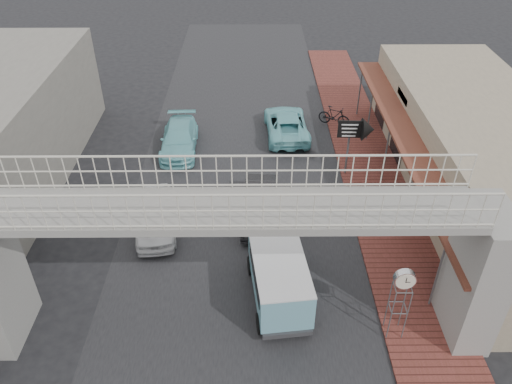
{
  "coord_description": "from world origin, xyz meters",
  "views": [
    {
      "loc": [
        0.61,
        -15.15,
        13.71
      ],
      "look_at": [
        0.74,
        1.55,
        1.8
      ],
      "focal_mm": 35.0,
      "sensor_mm": 36.0,
      "label": 1
    }
  ],
  "objects_px": {
    "dark_sedan": "(260,205)",
    "angkot_curb": "(286,124)",
    "street_clock": "(404,282)",
    "white_hatchback": "(155,216)",
    "motorcycle_near": "(396,199)",
    "motorcycle_far": "(334,116)",
    "angkot_van": "(279,275)",
    "arrow_sign": "(366,130)",
    "angkot_far": "(179,139)"
  },
  "relations": [
    {
      "from": "angkot_curb",
      "to": "motorcycle_near",
      "type": "relative_size",
      "value": 2.45
    },
    {
      "from": "white_hatchback",
      "to": "angkot_van",
      "type": "height_order",
      "value": "angkot_van"
    },
    {
      "from": "motorcycle_far",
      "to": "arrow_sign",
      "type": "relative_size",
      "value": 0.64
    },
    {
      "from": "motorcycle_near",
      "to": "motorcycle_far",
      "type": "bearing_deg",
      "value": 18.16
    },
    {
      "from": "angkot_van",
      "to": "motorcycle_far",
      "type": "distance_m",
      "value": 13.81
    },
    {
      "from": "angkot_van",
      "to": "angkot_far",
      "type": "bearing_deg",
      "value": 107.57
    },
    {
      "from": "angkot_far",
      "to": "arrow_sign",
      "type": "xyz_separation_m",
      "value": [
        9.22,
        -2.55,
        1.86
      ]
    },
    {
      "from": "dark_sedan",
      "to": "motorcycle_far",
      "type": "bearing_deg",
      "value": 66.0
    },
    {
      "from": "angkot_far",
      "to": "motorcycle_far",
      "type": "bearing_deg",
      "value": 14.8
    },
    {
      "from": "angkot_van",
      "to": "motorcycle_near",
      "type": "height_order",
      "value": "angkot_van"
    },
    {
      "from": "angkot_curb",
      "to": "arrow_sign",
      "type": "bearing_deg",
      "value": 126.5
    },
    {
      "from": "angkot_far",
      "to": "angkot_van",
      "type": "height_order",
      "value": "angkot_van"
    },
    {
      "from": "angkot_curb",
      "to": "angkot_van",
      "type": "distance_m",
      "value": 12.4
    },
    {
      "from": "motorcycle_near",
      "to": "angkot_van",
      "type": "bearing_deg",
      "value": 140.65
    },
    {
      "from": "angkot_curb",
      "to": "angkot_far",
      "type": "distance_m",
      "value": 6.01
    },
    {
      "from": "dark_sedan",
      "to": "angkot_curb",
      "type": "height_order",
      "value": "dark_sedan"
    },
    {
      "from": "angkot_far",
      "to": "angkot_curb",
      "type": "bearing_deg",
      "value": 13.96
    },
    {
      "from": "street_clock",
      "to": "white_hatchback",
      "type": "bearing_deg",
      "value": 148.52
    },
    {
      "from": "motorcycle_near",
      "to": "motorcycle_far",
      "type": "xyz_separation_m",
      "value": [
        -1.66,
        7.94,
        0.06
      ]
    },
    {
      "from": "angkot_curb",
      "to": "motorcycle_far",
      "type": "xyz_separation_m",
      "value": [
        2.8,
        0.92,
        0.0
      ]
    },
    {
      "from": "angkot_far",
      "to": "dark_sedan",
      "type": "bearing_deg",
      "value": -56.25
    },
    {
      "from": "white_hatchback",
      "to": "angkot_van",
      "type": "distance_m",
      "value": 6.48
    },
    {
      "from": "white_hatchback",
      "to": "motorcycle_far",
      "type": "relative_size",
      "value": 2.12
    },
    {
      "from": "street_clock",
      "to": "arrow_sign",
      "type": "relative_size",
      "value": 0.94
    },
    {
      "from": "arrow_sign",
      "to": "motorcycle_near",
      "type": "bearing_deg",
      "value": -68.08
    },
    {
      "from": "white_hatchback",
      "to": "motorcycle_near",
      "type": "xyz_separation_m",
      "value": [
        10.46,
        1.26,
        -0.07
      ]
    },
    {
      "from": "angkot_curb",
      "to": "motorcycle_far",
      "type": "bearing_deg",
      "value": -164.87
    },
    {
      "from": "dark_sedan",
      "to": "angkot_curb",
      "type": "distance_m",
      "value": 7.71
    },
    {
      "from": "white_hatchback",
      "to": "angkot_curb",
      "type": "bearing_deg",
      "value": 46.12
    },
    {
      "from": "dark_sedan",
      "to": "arrow_sign",
      "type": "bearing_deg",
      "value": 37.41
    },
    {
      "from": "white_hatchback",
      "to": "angkot_van",
      "type": "xyz_separation_m",
      "value": [
        5.01,
        -4.06,
        0.57
      ]
    },
    {
      "from": "angkot_van",
      "to": "dark_sedan",
      "type": "bearing_deg",
      "value": 90.36
    },
    {
      "from": "angkot_van",
      "to": "white_hatchback",
      "type": "bearing_deg",
      "value": 134.46
    },
    {
      "from": "angkot_curb",
      "to": "motorcycle_near",
      "type": "height_order",
      "value": "angkot_curb"
    },
    {
      "from": "motorcycle_far",
      "to": "angkot_far",
      "type": "bearing_deg",
      "value": 135.15
    },
    {
      "from": "dark_sedan",
      "to": "street_clock",
      "type": "xyz_separation_m",
      "value": [
        4.37,
        -6.33,
        1.75
      ]
    },
    {
      "from": "motorcycle_near",
      "to": "angkot_far",
      "type": "bearing_deg",
      "value": 68.53
    },
    {
      "from": "motorcycle_near",
      "to": "street_clock",
      "type": "height_order",
      "value": "street_clock"
    },
    {
      "from": "dark_sedan",
      "to": "white_hatchback",
      "type": "bearing_deg",
      "value": -167.3
    },
    {
      "from": "motorcycle_far",
      "to": "street_clock",
      "type": "height_order",
      "value": "street_clock"
    },
    {
      "from": "angkot_far",
      "to": "angkot_van",
      "type": "xyz_separation_m",
      "value": [
        4.8,
        -10.73,
        0.6
      ]
    },
    {
      "from": "dark_sedan",
      "to": "arrow_sign",
      "type": "height_order",
      "value": "arrow_sign"
    },
    {
      "from": "white_hatchback",
      "to": "dark_sedan",
      "type": "relative_size",
      "value": 0.98
    },
    {
      "from": "angkot_van",
      "to": "street_clock",
      "type": "height_order",
      "value": "street_clock"
    },
    {
      "from": "angkot_van",
      "to": "motorcycle_near",
      "type": "bearing_deg",
      "value": 37.81
    },
    {
      "from": "motorcycle_near",
      "to": "angkot_curb",
      "type": "bearing_deg",
      "value": 38.77
    },
    {
      "from": "angkot_far",
      "to": "arrow_sign",
      "type": "bearing_deg",
      "value": -17.08
    },
    {
      "from": "street_clock",
      "to": "angkot_curb",
      "type": "bearing_deg",
      "value": 102.37
    },
    {
      "from": "dark_sedan",
      "to": "street_clock",
      "type": "height_order",
      "value": "street_clock"
    },
    {
      "from": "angkot_curb",
      "to": "motorcycle_far",
      "type": "relative_size",
      "value": 2.52
    }
  ]
}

